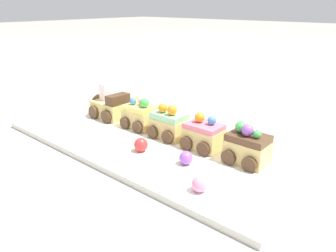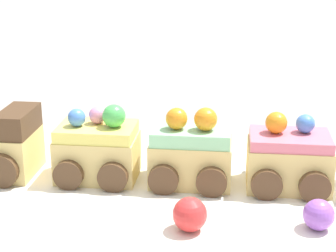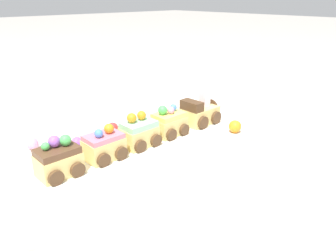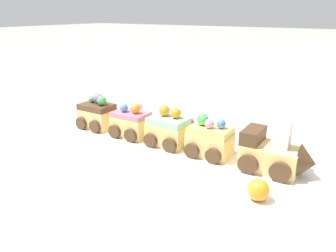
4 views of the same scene
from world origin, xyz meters
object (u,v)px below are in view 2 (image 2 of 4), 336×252
object	(u,v)px
gumball_red	(190,214)
cake_car_lemon	(98,150)
gumball_orange	(15,125)
cake_car_strawberry	(288,160)
gumball_purple	(319,215)
cake_car_mint	(191,154)

from	to	relation	value
gumball_red	cake_car_lemon	bearing A→B (deg)	-44.41
cake_car_lemon	gumball_orange	size ratio (longest dim) A/B	2.48
cake_car_lemon	cake_car_strawberry	bearing A→B (deg)	-179.91
cake_car_strawberry	gumball_purple	xyz separation A→B (m)	(-0.02, 0.08, -0.01)
cake_car_mint	cake_car_strawberry	distance (m)	0.09
gumball_purple	gumball_red	bearing A→B (deg)	7.72
gumball_orange	cake_car_lemon	bearing A→B (deg)	140.48
cake_car_mint	gumball_red	world-z (taller)	cake_car_mint
gumball_purple	gumball_orange	bearing A→B (deg)	-29.56
cake_car_lemon	gumball_red	size ratio (longest dim) A/B	2.73
cake_car_lemon	cake_car_mint	xyz separation A→B (m)	(-0.09, 0.00, 0.00)
cake_car_lemon	gumball_orange	world-z (taller)	cake_car_lemon
cake_car_lemon	cake_car_mint	size ratio (longest dim) A/B	1.00
cake_car_lemon	gumball_red	xyz separation A→B (m)	(-0.10, 0.09, -0.01)
gumball_orange	gumball_red	xyz separation A→B (m)	(-0.22, 0.19, -0.00)
cake_car_strawberry	gumball_red	world-z (taller)	cake_car_strawberry
cake_car_lemon	cake_car_strawberry	distance (m)	0.18
gumball_purple	cake_car_lemon	bearing A→B (deg)	-22.14
cake_car_lemon	gumball_red	distance (m)	0.13
cake_car_lemon	gumball_purple	size ratio (longest dim) A/B	3.01
gumball_orange	gumball_purple	bearing A→B (deg)	150.44
cake_car_lemon	gumball_red	world-z (taller)	cake_car_lemon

